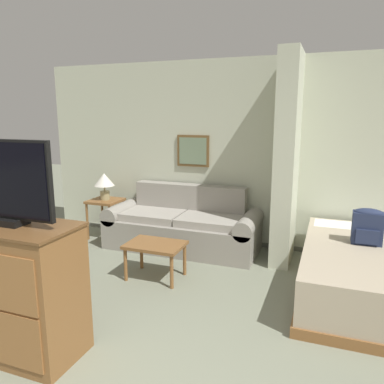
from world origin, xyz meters
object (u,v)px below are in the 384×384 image
at_px(tv, 6,183).
at_px(backpack, 367,226).
at_px(table_lamp, 104,182).
at_px(couch, 183,226).
at_px(coffee_table, 155,248).
at_px(tv_dresser, 17,290).

xyz_separation_m(tv, backpack, (2.61, 2.13, -0.65)).
bearing_deg(table_lamp, backpack, -8.56).
bearing_deg(tv, couch, 83.22).
height_order(coffee_table, backpack, backpack).
xyz_separation_m(couch, table_lamp, (-1.27, 0.01, 0.56)).
bearing_deg(couch, tv, -96.78).
bearing_deg(coffee_table, tv_dresser, -103.85).
relative_size(tv_dresser, tv, 1.29).
relative_size(coffee_table, table_lamp, 1.60).
xyz_separation_m(coffee_table, tv, (-0.40, -1.61, 1.01)).
relative_size(table_lamp, tv_dresser, 0.39).
distance_m(tv_dresser, backpack, 3.37).
height_order(couch, tv_dresser, tv_dresser).
xyz_separation_m(couch, backpack, (2.29, -0.53, 0.40)).
relative_size(couch, coffee_table, 3.29).
bearing_deg(coffee_table, table_lamp, 141.92).
relative_size(couch, backpack, 5.63).
distance_m(coffee_table, backpack, 2.30).
relative_size(table_lamp, tv, 0.50).
bearing_deg(tv, table_lamp, 109.72).
height_order(table_lamp, tv_dresser, tv_dresser).
bearing_deg(tv_dresser, coffee_table, 76.15).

